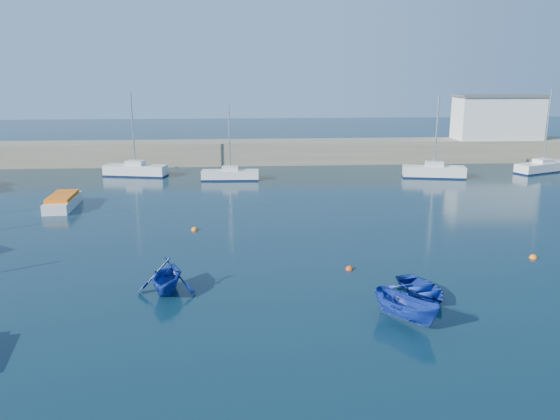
{
  "coord_description": "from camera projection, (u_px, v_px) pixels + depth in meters",
  "views": [
    {
      "loc": [
        -0.77,
        -17.98,
        10.51
      ],
      "look_at": [
        1.74,
        16.99,
        1.6
      ],
      "focal_mm": 35.0,
      "sensor_mm": 36.0,
      "label": 1
    }
  ],
  "objects": [
    {
      "name": "ground",
      "position": [
        266.0,
        367.0,
        20.02
      ],
      "size": [
        220.0,
        220.0,
        0.0
      ],
      "primitive_type": "plane",
      "color": "#0B2432",
      "rests_on": "ground"
    },
    {
      "name": "back_wall",
      "position": [
        248.0,
        152.0,
        64.17
      ],
      "size": [
        96.0,
        4.5,
        2.6
      ],
      "primitive_type": "cube",
      "color": "gray",
      "rests_on": "ground"
    },
    {
      "name": "harbor_office",
      "position": [
        498.0,
        118.0,
        65.32
      ],
      "size": [
        10.0,
        4.0,
        5.0
      ],
      "primitive_type": "cube",
      "color": "silver",
      "rests_on": "back_wall"
    },
    {
      "name": "sailboat_5",
      "position": [
        135.0,
        170.0,
        56.47
      ],
      "size": [
        6.65,
        3.13,
        8.51
      ],
      "rotation": [
        0.0,
        0.0,
        1.35
      ],
      "color": "silver",
      "rests_on": "ground"
    },
    {
      "name": "sailboat_6",
      "position": [
        230.0,
        175.0,
        54.4
      ],
      "size": [
        5.7,
        1.79,
        7.47
      ],
      "rotation": [
        0.0,
        0.0,
        1.53
      ],
      "color": "silver",
      "rests_on": "ground"
    },
    {
      "name": "sailboat_7",
      "position": [
        434.0,
        171.0,
        55.61
      ],
      "size": [
        6.4,
        2.9,
        8.26
      ],
      "rotation": [
        0.0,
        0.0,
        1.37
      ],
      "color": "silver",
      "rests_on": "ground"
    },
    {
      "name": "sailboat_8",
      "position": [
        543.0,
        167.0,
        58.63
      ],
      "size": [
        6.89,
        4.34,
        8.71
      ],
      "rotation": [
        0.0,
        0.0,
        1.97
      ],
      "color": "silver",
      "rests_on": "ground"
    },
    {
      "name": "motorboat_2",
      "position": [
        63.0,
        201.0,
        43.28
      ],
      "size": [
        2.1,
        5.33,
        1.08
      ],
      "rotation": [
        0.0,
        0.0,
        0.05
      ],
      "color": "silver",
      "rests_on": "ground"
    },
    {
      "name": "dinghy_center",
      "position": [
        422.0,
        289.0,
        26.23
      ],
      "size": [
        3.18,
        3.88,
        0.7
      ],
      "primitive_type": "imported",
      "rotation": [
        0.0,
        0.0,
        0.25
      ],
      "color": "#163099",
      "rests_on": "ground"
    },
    {
      "name": "dinghy_left",
      "position": [
        167.0,
        276.0,
        26.56
      ],
      "size": [
        3.09,
        3.5,
        1.72
      ],
      "primitive_type": "imported",
      "rotation": [
        0.0,
        0.0,
        -0.08
      ],
      "color": "#163099",
      "rests_on": "ground"
    },
    {
      "name": "dinghy_right",
      "position": [
        406.0,
        309.0,
        23.4
      ],
      "size": [
        2.93,
        3.43,
        1.28
      ],
      "primitive_type": "imported",
      "rotation": [
        0.0,
        0.0,
        0.61
      ],
      "color": "#163099",
      "rests_on": "ground"
    },
    {
      "name": "buoy_1",
      "position": [
        349.0,
        269.0,
        29.85
      ],
      "size": [
        0.43,
        0.43,
        0.43
      ],
      "primitive_type": "sphere",
      "color": "#CC3E0F",
      "rests_on": "ground"
    },
    {
      "name": "buoy_2",
      "position": [
        533.0,
        258.0,
        31.66
      ],
      "size": [
        0.46,
        0.46,
        0.46
      ],
      "primitive_type": "sphere",
      "color": "orange",
      "rests_on": "ground"
    },
    {
      "name": "buoy_3",
      "position": [
        195.0,
        230.0,
        37.24
      ],
      "size": [
        0.47,
        0.47,
        0.47
      ],
      "primitive_type": "sphere",
      "color": "orange",
      "rests_on": "ground"
    }
  ]
}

